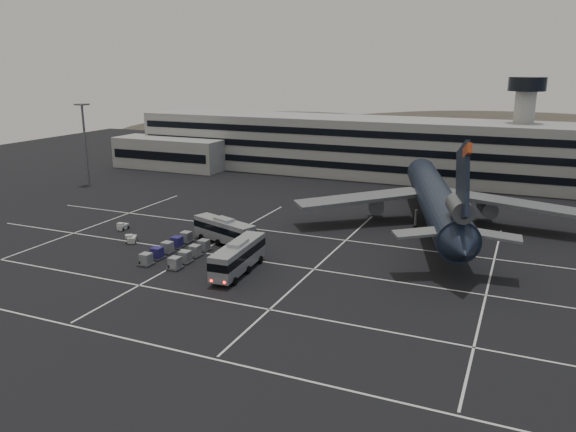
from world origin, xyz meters
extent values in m
plane|color=black|center=(0.00, 0.00, 0.00)|extent=(260.00, 260.00, 0.00)
cube|color=silver|center=(0.00, -22.00, 0.01)|extent=(90.00, 0.25, 0.01)
cube|color=silver|center=(0.00, -10.00, 0.01)|extent=(90.00, 0.25, 0.01)
cube|color=silver|center=(0.00, 4.00, 0.01)|extent=(90.00, 0.25, 0.01)
cube|color=silver|center=(0.00, 18.00, 0.01)|extent=(90.00, 0.25, 0.01)
cube|color=silver|center=(-30.00, 6.00, 0.01)|extent=(0.25, 55.00, 0.01)
cube|color=silver|center=(-6.00, 6.00, 0.01)|extent=(0.25, 55.00, 0.01)
cube|color=silver|center=(12.00, 6.00, 0.01)|extent=(0.25, 55.00, 0.01)
cube|color=silver|center=(34.00, 6.00, 0.01)|extent=(0.25, 55.00, 0.01)
cube|color=gray|center=(0.00, 72.00, 7.00)|extent=(120.00, 18.00, 14.00)
cube|color=black|center=(0.00, 62.95, 3.50)|extent=(118.00, 0.20, 1.60)
cube|color=black|center=(0.00, 62.95, 7.50)|extent=(118.00, 0.20, 1.60)
cube|color=black|center=(0.00, 62.95, 11.20)|extent=(118.00, 0.20, 1.60)
cube|color=gray|center=(-50.00, 60.00, 4.00)|extent=(30.00, 10.00, 8.00)
cylinder|color=gray|center=(35.00, 74.00, 11.00)|extent=(4.40, 4.40, 22.00)
cylinder|color=black|center=(35.00, 74.00, 22.50)|extent=(8.00, 8.00, 3.00)
ellipsoid|color=#38332B|center=(-60.00, 170.00, -10.50)|extent=(196.00, 140.00, 32.00)
ellipsoid|color=#38332B|center=(30.00, 170.00, -13.50)|extent=(252.00, 180.00, 44.00)
cylinder|color=slate|center=(-55.00, 35.00, 9.00)|extent=(0.50, 0.50, 18.00)
cube|color=slate|center=(-55.00, 35.00, 18.10)|extent=(2.40, 2.40, 0.35)
cylinder|color=black|center=(23.51, 30.02, 5.20)|extent=(18.60, 47.69, 5.60)
cone|color=black|center=(16.30, 55.21, 5.20)|extent=(6.62, 5.87, 5.60)
cone|color=black|center=(30.81, 4.55, 5.20)|extent=(6.22, 6.19, 5.04)
cube|color=black|center=(29.84, 7.91, 12.60)|extent=(3.09, 9.24, 10.97)
cube|color=#AA3A16|center=(30.26, 6.47, 16.80)|extent=(1.42, 3.26, 2.24)
cylinder|color=#595B60|center=(29.71, 8.39, 9.30)|extent=(4.25, 6.51, 2.70)
cube|color=slate|center=(25.53, 7.72, 5.80)|extent=(8.13, 6.35, 0.87)
cube|color=slate|center=(33.61, 10.03, 5.80)|extent=(7.71, 3.71, 0.87)
cube|color=slate|center=(10.94, 28.51, 4.40)|extent=(20.73, 17.87, 1.75)
cylinder|color=#595B60|center=(13.00, 32.22, 2.70)|extent=(4.11, 6.03, 2.70)
cube|color=slate|center=(34.98, 35.39, 4.40)|extent=(22.46, 7.78, 1.75)
cylinder|color=#595B60|center=(31.27, 37.45, 2.70)|extent=(4.11, 6.03, 2.70)
cylinder|color=slate|center=(19.28, 44.79, 2.20)|extent=(0.44, 0.44, 3.00)
cylinder|color=black|center=(19.28, 44.79, 0.55)|extent=(0.78, 1.20, 1.10)
cylinder|color=slate|center=(20.99, 27.22, 2.20)|extent=(0.44, 0.44, 3.00)
cylinder|color=black|center=(20.99, 27.22, 0.55)|extent=(0.78, 1.20, 1.10)
cylinder|color=slate|center=(27.14, 28.98, 2.20)|extent=(0.44, 0.44, 3.00)
cylinder|color=black|center=(27.14, 28.98, 0.55)|extent=(0.78, 1.20, 1.10)
cube|color=gray|center=(3.24, -1.05, 2.27)|extent=(3.60, 12.36, 3.33)
cube|color=black|center=(3.24, -1.05, 2.67)|extent=(3.67, 12.42, 1.05)
cube|color=gray|center=(3.24, -1.05, 4.14)|extent=(2.00, 3.44, 0.39)
cylinder|color=black|center=(2.15, -5.40, 0.53)|extent=(0.43, 1.09, 1.06)
cylinder|color=black|center=(4.92, -5.21, 0.53)|extent=(0.43, 1.09, 1.06)
cylinder|color=black|center=(1.86, -1.14, 0.53)|extent=(0.43, 1.09, 1.06)
cylinder|color=black|center=(4.63, -0.95, 0.53)|extent=(0.43, 1.09, 1.06)
cylinder|color=black|center=(1.57, 3.11, 0.53)|extent=(0.43, 1.09, 1.06)
cylinder|color=black|center=(4.33, 3.30, 0.53)|extent=(0.43, 1.09, 1.06)
cube|color=#FF0C05|center=(2.78, -7.21, 1.00)|extent=(0.28, 0.11, 0.24)
cube|color=#FF0C05|center=(4.55, -7.09, 1.00)|extent=(0.28, 0.11, 0.24)
cube|color=gray|center=(-4.59, 8.99, 2.14)|extent=(11.71, 6.37, 3.14)
cube|color=black|center=(-4.59, 8.99, 2.52)|extent=(11.79, 6.45, 0.99)
cube|color=gray|center=(-4.59, 8.99, 3.90)|extent=(3.52, 2.64, 0.37)
cylinder|color=black|center=(-1.24, 6.39, 0.50)|extent=(1.06, 0.66, 1.00)
cylinder|color=black|center=(-0.35, 8.85, 0.50)|extent=(1.06, 0.66, 1.00)
cylinder|color=black|center=(-5.03, 7.76, 0.50)|extent=(1.06, 0.66, 1.00)
cylinder|color=black|center=(-4.14, 10.22, 0.50)|extent=(1.06, 0.66, 1.00)
cylinder|color=black|center=(-8.82, 9.13, 0.50)|extent=(1.06, 0.66, 1.00)
cylinder|color=black|center=(-7.93, 11.59, 0.50)|extent=(1.06, 0.66, 1.00)
cube|color=#B8B8B3|center=(-23.97, 8.91, 0.49)|extent=(1.24, 2.06, 0.81)
cube|color=#B8B8B3|center=(-23.94, 8.46, 1.03)|extent=(1.05, 0.89, 0.45)
cylinder|color=black|center=(-24.41, 8.15, 0.25)|extent=(0.24, 0.52, 0.50)
cylinder|color=black|center=(-23.42, 8.24, 0.25)|extent=(0.24, 0.52, 0.50)
cylinder|color=black|center=(-24.53, 9.58, 0.25)|extent=(0.24, 0.52, 0.50)
cylinder|color=black|center=(-23.54, 9.67, 0.25)|extent=(0.24, 0.52, 0.50)
cube|color=#B8B8B3|center=(-18.03, 3.83, 0.52)|extent=(2.03, 2.39, 0.86)
cube|color=#B8B8B3|center=(-17.80, 3.42, 1.10)|extent=(1.34, 1.26, 0.48)
cylinder|color=black|center=(-18.11, 2.91, 0.27)|extent=(0.45, 0.57, 0.53)
cylinder|color=black|center=(-17.20, 3.43, 0.27)|extent=(0.45, 0.57, 0.53)
cylinder|color=black|center=(-18.86, 4.24, 0.27)|extent=(0.45, 0.57, 0.53)
cylinder|color=black|center=(-17.95, 4.76, 0.27)|extent=(0.45, 0.57, 0.53)
cube|color=#2D2D30|center=(-9.72, -3.62, 0.15)|extent=(1.84, 2.10, 0.16)
cylinder|color=black|center=(-9.72, -3.62, 0.09)|extent=(0.09, 0.18, 0.18)
cube|color=#95989D|center=(-9.72, -3.62, 0.95)|extent=(1.49, 1.49, 1.45)
cube|color=#2D2D30|center=(-5.19, -3.34, 0.15)|extent=(1.84, 2.10, 0.16)
cylinder|color=black|center=(-5.19, -3.34, 0.09)|extent=(0.09, 0.18, 0.18)
cube|color=#95989D|center=(-5.19, -3.34, 0.95)|extent=(1.49, 1.49, 1.45)
cube|color=#2D2D30|center=(-9.89, -0.90, 0.15)|extent=(1.84, 2.10, 0.16)
cylinder|color=black|center=(-9.89, -0.90, 0.09)|extent=(0.09, 0.18, 0.18)
cube|color=navy|center=(-9.89, -0.90, 0.95)|extent=(1.49, 1.49, 1.45)
cube|color=#2D2D30|center=(-5.36, -0.62, 0.15)|extent=(1.84, 2.10, 0.16)
cylinder|color=black|center=(-5.36, -0.62, 0.09)|extent=(0.09, 0.18, 0.18)
cube|color=#95989D|center=(-5.36, -0.62, 0.95)|extent=(1.49, 1.49, 1.45)
cube|color=#2D2D30|center=(-10.06, 1.81, 0.15)|extent=(1.84, 2.10, 0.16)
cylinder|color=black|center=(-10.06, 1.81, 0.09)|extent=(0.09, 0.18, 0.18)
cube|color=#95989D|center=(-10.06, 1.81, 0.95)|extent=(1.49, 1.49, 1.45)
cube|color=#2D2D30|center=(-5.53, 2.09, 0.15)|extent=(1.84, 2.10, 0.16)
cylinder|color=black|center=(-5.53, 2.09, 0.09)|extent=(0.09, 0.18, 0.18)
cube|color=#95989D|center=(-5.53, 2.09, 0.95)|extent=(1.49, 1.49, 1.45)
cube|color=#2D2D30|center=(-10.22, 4.53, 0.15)|extent=(1.84, 2.10, 0.16)
cylinder|color=black|center=(-10.22, 4.53, 0.09)|extent=(0.09, 0.18, 0.18)
cube|color=navy|center=(-10.22, 4.53, 0.95)|extent=(1.49, 1.49, 1.45)
cube|color=#2D2D30|center=(-5.70, 4.81, 0.15)|extent=(1.84, 2.10, 0.16)
cylinder|color=black|center=(-5.70, 4.81, 0.09)|extent=(0.09, 0.18, 0.18)
cube|color=#95989D|center=(-5.70, 4.81, 0.95)|extent=(1.49, 1.49, 1.45)
cube|color=#2D2D30|center=(-10.39, 7.24, 0.15)|extent=(1.84, 2.10, 0.16)
cylinder|color=black|center=(-10.39, 7.24, 0.09)|extent=(0.09, 0.18, 0.18)
cube|color=#95989D|center=(-10.39, 7.24, 0.95)|extent=(1.49, 1.49, 1.45)
camera|label=1|loc=(37.02, -62.47, 26.64)|focal=35.00mm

